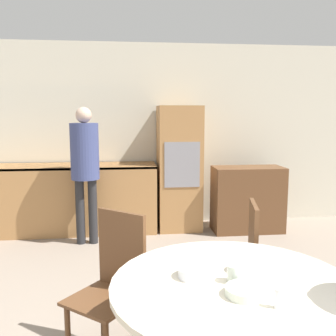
{
  "coord_description": "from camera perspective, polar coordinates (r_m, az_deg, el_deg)",
  "views": [
    {
      "loc": [
        -0.29,
        -0.58,
        1.6
      ],
      "look_at": [
        0.07,
        2.68,
        1.13
      ],
      "focal_mm": 40.0,
      "sensor_mm": 36.0,
      "label": 1
    }
  ],
  "objects": [
    {
      "name": "bowl_far",
      "position": [
        1.83,
        11.67,
        -17.96
      ],
      "size": [
        0.18,
        0.18,
        0.04
      ],
      "color": "silver",
      "rests_on": "dining_table"
    },
    {
      "name": "chair_far_right",
      "position": [
        2.86,
        10.9,
        -13.8
      ],
      "size": [
        0.48,
        0.48,
        0.97
      ],
      "rotation": [
        0.0,
        0.0,
        4.48
      ],
      "color": "brown",
      "rests_on": "ground_plane"
    },
    {
      "name": "dining_table",
      "position": [
        2.06,
        9.84,
        -22.6
      ],
      "size": [
        1.22,
        1.22,
        0.78
      ],
      "color": "brown",
      "rests_on": "ground_plane"
    },
    {
      "name": "bowl_near",
      "position": [
        1.98,
        3.99,
        -15.56
      ],
      "size": [
        0.16,
        0.16,
        0.05
      ],
      "color": "silver",
      "rests_on": "dining_table"
    },
    {
      "name": "salt_shaker",
      "position": [
        1.75,
        16.42,
        -18.51
      ],
      "size": [
        0.03,
        0.03,
        0.09
      ],
      "color": "white",
      "rests_on": "dining_table"
    },
    {
      "name": "wall_back",
      "position": [
        5.46,
        -3.21,
        5.03
      ],
      "size": [
        6.36,
        0.05,
        2.6
      ],
      "color": "beige",
      "rests_on": "ground_plane"
    },
    {
      "name": "cup",
      "position": [
        1.94,
        10.04,
        -15.59
      ],
      "size": [
        0.07,
        0.07,
        0.09
      ],
      "color": "silver",
      "rests_on": "dining_table"
    },
    {
      "name": "kitchen_counter",
      "position": [
        5.29,
        -15.18,
        -4.37
      ],
      "size": [
        2.42,
        0.6,
        0.92
      ],
      "color": "#AD7A47",
      "rests_on": "ground_plane"
    },
    {
      "name": "chair_far_left",
      "position": [
        2.56,
        -8.31,
        -16.44
      ],
      "size": [
        0.56,
        0.56,
        0.97
      ],
      "rotation": [
        0.0,
        0.0,
        5.6
      ],
      "color": "brown",
      "rests_on": "ground_plane"
    },
    {
      "name": "bowl_centre",
      "position": [
        2.08,
        11.28,
        -14.61
      ],
      "size": [
        0.13,
        0.13,
        0.04
      ],
      "color": "white",
      "rests_on": "dining_table"
    },
    {
      "name": "person_standing",
      "position": [
        4.65,
        -12.54,
        1.16
      ],
      "size": [
        0.34,
        0.34,
        1.69
      ],
      "color": "#262628",
      "rests_on": "ground_plane"
    },
    {
      "name": "oven_unit",
      "position": [
        5.21,
        1.69,
        -0.0
      ],
      "size": [
        0.59,
        0.59,
        1.71
      ],
      "color": "#AD7A47",
      "rests_on": "ground_plane"
    },
    {
      "name": "sideboard",
      "position": [
        5.26,
        12.02,
        -4.66
      ],
      "size": [
        0.95,
        0.45,
        0.89
      ],
      "color": "brown",
      "rests_on": "ground_plane"
    }
  ]
}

